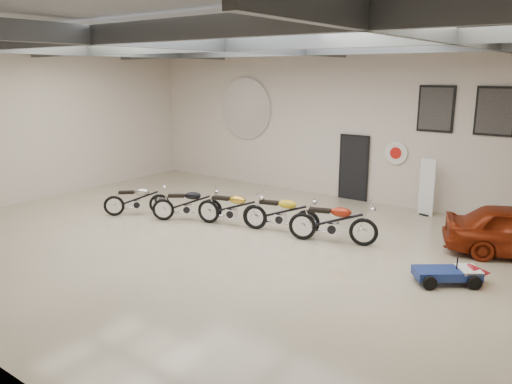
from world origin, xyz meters
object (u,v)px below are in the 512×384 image
Objects in this scene: motorcycle_red at (333,221)px; go_kart at (454,270)px; motorcycle_yellow at (280,212)px; motorcycle_silver at (137,199)px; banner_stand at (427,186)px; motorcycle_black at (187,203)px; motorcycle_gold at (231,207)px.

go_kart is at bearing -31.93° from motorcycle_red.
motorcycle_yellow is 4.70m from go_kart.
motorcycle_yellow is (4.33, 1.18, 0.06)m from motorcycle_silver.
banner_stand is at bearing 56.19° from motorcycle_red.
motorcycle_red is (5.85, 1.22, 0.08)m from motorcycle_silver.
motorcycle_red is at bearing 129.20° from go_kart.
motorcycle_yellow reaches higher than motorcycle_black.
motorcycle_red is at bearing -13.61° from motorcycle_yellow.
motorcycle_yellow is 1.33× the size of go_kart.
motorcycle_silver is 1.20× the size of go_kart.
motorcycle_gold is at bearing -22.36° from motorcycle_black.
motorcycle_black is at bearing -127.28° from banner_stand.
banner_stand is 4.00m from motorcycle_red.
motorcycle_silver is 0.90× the size of motorcycle_yellow.
motorcycle_gold is at bearing -121.02° from banner_stand.
motorcycle_black is 0.90× the size of motorcycle_red.
motorcycle_silver is at bearing 160.14° from motorcycle_black.
banner_stand is 0.81× the size of motorcycle_red.
motorcycle_silver is at bearing -131.87° from banner_stand.
go_kart is at bearing -42.76° from motorcycle_silver.
motorcycle_black is 0.93× the size of motorcycle_yellow.
motorcycle_silver is 8.98m from go_kart.
motorcycle_black is at bearing 178.87° from motorcycle_yellow.
motorcycle_red reaches higher than go_kart.
motorcycle_gold is 1.42m from motorcycle_yellow.
banner_stand reaches higher than motorcycle_gold.
banner_stand reaches higher than motorcycle_red.
motorcycle_black is (1.60, 0.48, 0.02)m from motorcycle_silver.
motorcycle_gold is (-3.94, -4.25, -0.34)m from banner_stand.
motorcycle_silver is 0.92× the size of motorcycle_gold.
banner_stand is 0.86× the size of motorcycle_gold.
motorcycle_black is 2.82m from motorcycle_yellow.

